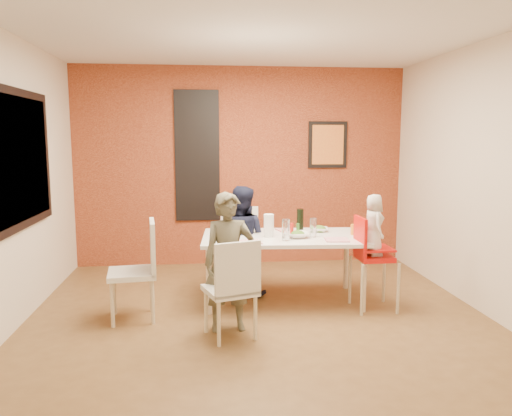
{
  "coord_description": "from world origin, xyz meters",
  "views": [
    {
      "loc": [
        -0.52,
        -4.61,
        1.75
      ],
      "look_at": [
        0.0,
        0.3,
        1.05
      ],
      "focal_mm": 35.0,
      "sensor_mm": 36.0,
      "label": 1
    }
  ],
  "objects": [
    {
      "name": "ground",
      "position": [
        0.0,
        0.0,
        0.0
      ],
      "size": [
        4.5,
        4.5,
        0.0
      ],
      "primitive_type": "plane",
      "color": "brown",
      "rests_on": "ground"
    },
    {
      "name": "ceiling",
      "position": [
        0.0,
        0.0,
        2.7
      ],
      "size": [
        4.5,
        4.5,
        0.02
      ],
      "primitive_type": "cube",
      "color": "silver",
      "rests_on": "wall_back"
    },
    {
      "name": "wall_back",
      "position": [
        0.0,
        2.25,
        1.35
      ],
      "size": [
        4.5,
        0.02,
        2.7
      ],
      "primitive_type": "cube",
      "color": "beige",
      "rests_on": "ground"
    },
    {
      "name": "wall_front",
      "position": [
        0.0,
        -2.25,
        1.35
      ],
      "size": [
        4.5,
        0.02,
        2.7
      ],
      "primitive_type": "cube",
      "color": "beige",
      "rests_on": "ground"
    },
    {
      "name": "wall_left",
      "position": [
        -2.25,
        0.0,
        1.35
      ],
      "size": [
        0.02,
        4.5,
        2.7
      ],
      "primitive_type": "cube",
      "color": "beige",
      "rests_on": "ground"
    },
    {
      "name": "wall_right",
      "position": [
        2.25,
        0.0,
        1.35
      ],
      "size": [
        0.02,
        4.5,
        2.7
      ],
      "primitive_type": "cube",
      "color": "beige",
      "rests_on": "ground"
    },
    {
      "name": "brick_accent_wall",
      "position": [
        0.0,
        2.23,
        1.35
      ],
      "size": [
        4.5,
        0.02,
        2.7
      ],
      "primitive_type": "cube",
      "color": "maroon",
      "rests_on": "ground"
    },
    {
      "name": "picture_window_frame",
      "position": [
        -2.22,
        0.2,
        1.55
      ],
      "size": [
        0.05,
        1.7,
        1.3
      ],
      "primitive_type": "cube",
      "color": "black",
      "rests_on": "wall_left"
    },
    {
      "name": "picture_window_pane",
      "position": [
        -2.21,
        0.2,
        1.55
      ],
      "size": [
        0.02,
        1.55,
        1.15
      ],
      "primitive_type": "cube",
      "color": "black",
      "rests_on": "wall_left"
    },
    {
      "name": "glassblock_strip",
      "position": [
        -0.6,
        2.21,
        1.5
      ],
      "size": [
        0.55,
        0.03,
        1.7
      ],
      "primitive_type": "cube",
      "color": "silver",
      "rests_on": "wall_back"
    },
    {
      "name": "glassblock_surround",
      "position": [
        -0.6,
        2.21,
        1.5
      ],
      "size": [
        0.6,
        0.03,
        1.76
      ],
      "primitive_type": "cube",
      "color": "black",
      "rests_on": "wall_back"
    },
    {
      "name": "art_print_frame",
      "position": [
        1.2,
        2.21,
        1.65
      ],
      "size": [
        0.54,
        0.03,
        0.64
      ],
      "primitive_type": "cube",
      "color": "black",
      "rests_on": "wall_back"
    },
    {
      "name": "art_print_canvas",
      "position": [
        1.2,
        2.19,
        1.65
      ],
      "size": [
        0.44,
        0.01,
        0.54
      ],
      "primitive_type": "cube",
      "color": "orange",
      "rests_on": "wall_back"
    },
    {
      "name": "dining_table",
      "position": [
        0.32,
        0.55,
        0.65
      ],
      "size": [
        1.76,
        1.05,
        0.71
      ],
      "rotation": [
        0.0,
        0.0,
        -0.06
      ],
      "color": "white",
      "rests_on": "ground"
    },
    {
      "name": "chair_near",
      "position": [
        -0.28,
        -0.46,
        0.5
      ],
      "size": [
        0.52,
        0.52,
        0.89
      ],
      "rotation": [
        0.0,
        0.0,
        3.46
      ],
      "color": "silver",
      "rests_on": "ground"
    },
    {
      "name": "chair_far",
      "position": [
        -0.11,
        1.04,
        0.53
      ],
      "size": [
        0.47,
        0.47,
        0.95
      ],
      "rotation": [
        0.0,
        0.0,
        -0.08
      ],
      "color": "beige",
      "rests_on": "ground"
    },
    {
      "name": "chair_left",
      "position": [
        -1.13,
        0.15,
        0.54
      ],
      "size": [
        0.5,
        0.5,
        0.96
      ],
      "rotation": [
        0.0,
        0.0,
        4.84
      ],
      "color": "silver",
      "rests_on": "ground"
    },
    {
      "name": "high_chair",
      "position": [
        1.16,
        0.19,
        0.58
      ],
      "size": [
        0.42,
        0.42,
        0.96
      ],
      "rotation": [
        0.0,
        0.0,
        1.6
      ],
      "color": "red",
      "rests_on": "ground"
    },
    {
      "name": "child_near",
      "position": [
        -0.3,
        -0.22,
        0.63
      ],
      "size": [
        0.49,
        0.34,
        1.27
      ],
      "primitive_type": "imported",
      "rotation": [
        0.0,
        0.0,
        0.09
      ],
      "color": "#514C39",
      "rests_on": "ground"
    },
    {
      "name": "child_far",
      "position": [
        -0.12,
        0.8,
        0.61
      ],
      "size": [
        0.72,
        0.65,
        1.23
      ],
      "primitive_type": "imported",
      "rotation": [
        0.0,
        0.0,
        2.77
      ],
      "color": "black",
      "rests_on": "ground"
    },
    {
      "name": "toddler",
      "position": [
        1.18,
        0.19,
        0.88
      ],
      "size": [
        0.21,
        0.31,
        0.62
      ],
      "primitive_type": "imported",
      "rotation": [
        0.0,
        0.0,
        1.62
      ],
      "color": "beige",
      "rests_on": "high_chair"
    },
    {
      "name": "plate_near_left",
      "position": [
        -0.06,
        0.25,
        0.72
      ],
      "size": [
        0.23,
        0.23,
        0.01
      ],
      "primitive_type": "cube",
      "rotation": [
        0.0,
        0.0,
        0.06
      ],
      "color": "white",
      "rests_on": "dining_table"
    },
    {
      "name": "plate_far_mid",
      "position": [
        0.4,
        0.86,
        0.72
      ],
      "size": [
        0.24,
        0.24,
        0.01
      ],
      "primitive_type": "cube",
      "rotation": [
        0.0,
        0.0,
        0.23
      ],
      "color": "white",
      "rests_on": "dining_table"
    },
    {
      "name": "plate_near_right",
      "position": [
        0.83,
        0.27,
        0.72
      ],
      "size": [
        0.26,
        0.26,
        0.01
      ],
      "primitive_type": "cube",
      "rotation": [
        0.0,
        0.0,
        -0.12
      ],
      "color": "white",
      "rests_on": "dining_table"
    },
    {
      "name": "plate_far_left",
      "position": [
        -0.24,
        0.88,
        0.72
      ],
      "size": [
        0.27,
        0.27,
        0.01
      ],
      "primitive_type": "cube",
      "rotation": [
        0.0,
        0.0,
        -0.38
      ],
      "color": "silver",
      "rests_on": "dining_table"
    },
    {
      "name": "salad_bowl_a",
      "position": [
        0.45,
        0.45,
        0.74
      ],
      "size": [
        0.27,
        0.27,
        0.06
      ],
      "primitive_type": "imported",
      "rotation": [
        0.0,
        0.0,
        0.14
      ],
      "color": "white",
      "rests_on": "dining_table"
    },
    {
      "name": "salad_bowl_b",
      "position": [
        0.76,
        0.75,
        0.73
      ],
      "size": [
        0.22,
        0.22,
        0.05
      ],
      "primitive_type": "imported",
      "rotation": [
        0.0,
        0.0,
        -0.14
      ],
      "color": "white",
      "rests_on": "dining_table"
    },
    {
      "name": "wine_bottle",
      "position": [
        0.52,
        0.64,
        0.85
      ],
      "size": [
        0.07,
        0.07,
        0.28
      ],
      "primitive_type": "cylinder",
      "color": "black",
      "rests_on": "dining_table"
    },
    {
      "name": "wine_glass_a",
      "position": [
        0.31,
        0.31,
        0.82
      ],
      "size": [
        0.08,
        0.08,
        0.22
      ],
      "primitive_type": "cylinder",
      "color": "white",
      "rests_on": "dining_table"
    },
    {
      "name": "wine_glass_b",
      "position": [
        0.62,
        0.47,
        0.81
      ],
      "size": [
        0.07,
        0.07,
        0.2
      ],
      "primitive_type": "cylinder",
      "color": "white",
      "rests_on": "dining_table"
    },
    {
      "name": "paper_towel_roll",
      "position": [
        0.16,
        0.51,
        0.83
      ],
      "size": [
        0.11,
        0.11,
        0.24
      ],
      "primitive_type": "cylinder",
      "color": "white",
      "rests_on": "dining_table"
    },
    {
      "name": "condiment_red",
      "position": [
        0.4,
        0.47,
        0.79
      ],
      "size": [
        0.04,
        0.04,
        0.15
      ],
      "primitive_type": "cylinder",
      "color": "red",
      "rests_on": "dining_table"
    },
    {
      "name": "condiment_green",
      "position": [
        0.48,
        0.56,
        0.77
      ],
      "size": [
        0.03,
        0.03,
        0.13
      ],
      "primitive_type": "cylinder",
      "color": "#367326",
      "rests_on": "dining_table"
    },
    {
      "name": "condiment_brown",
      "position": [
        0.38,
        0.61,
        0.77
      ],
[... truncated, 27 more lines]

